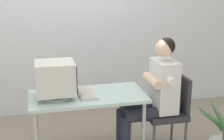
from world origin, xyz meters
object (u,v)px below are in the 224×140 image
object	(u,v)px
person_seated	(153,93)
potted_plant	(224,136)
office_chair	(170,108)
desk	(88,100)
crt_monitor	(56,78)
keyboard	(86,93)

from	to	relation	value
person_seated	potted_plant	bearing A→B (deg)	-27.69
office_chair	person_seated	xyz separation A→B (m)	(-0.20, -0.00, 0.20)
office_chair	desk	bearing A→B (deg)	177.12
crt_monitor	office_chair	world-z (taller)	crt_monitor
office_chair	potted_plant	world-z (taller)	office_chair
desk	potted_plant	size ratio (longest dim) A/B	1.75
crt_monitor	potted_plant	distance (m)	1.86
keyboard	office_chair	bearing A→B (deg)	-4.38
office_chair	keyboard	bearing A→B (deg)	175.62
office_chair	potted_plant	xyz separation A→B (m)	(0.47, -0.35, -0.21)
office_chair	person_seated	world-z (taller)	person_seated
keyboard	potted_plant	world-z (taller)	keyboard
desk	crt_monitor	distance (m)	0.42
office_chair	crt_monitor	bearing A→B (deg)	178.66
desk	office_chair	size ratio (longest dim) A/B	1.38
potted_plant	keyboard	bearing A→B (deg)	163.03
keyboard	potted_plant	size ratio (longest dim) A/B	0.60
desk	office_chair	bearing A→B (deg)	-2.88
keyboard	person_seated	size ratio (longest dim) A/B	0.32
keyboard	desk	bearing A→B (deg)	-68.04
office_chair	person_seated	distance (m)	0.28
desk	potted_plant	world-z (taller)	desk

